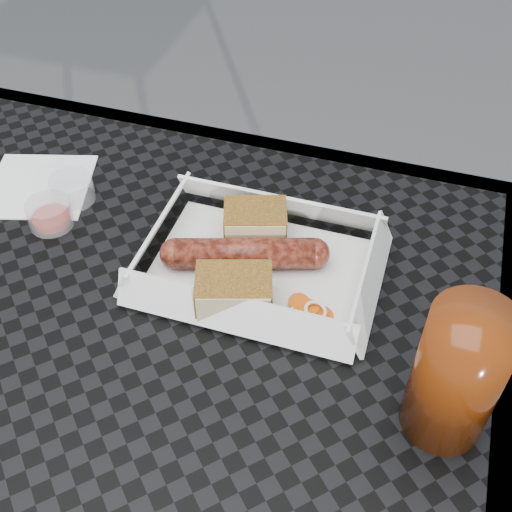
{
  "coord_description": "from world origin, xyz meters",
  "views": [
    {
      "loc": [
        0.26,
        -0.27,
        1.25
      ],
      "look_at": [
        0.13,
        0.16,
        0.78
      ],
      "focal_mm": 45.0,
      "sensor_mm": 36.0,
      "label": 1
    }
  ],
  "objects_px": {
    "patio_table": "(90,408)",
    "bratwurst": "(245,254)",
    "food_tray": "(259,268)",
    "drink_glass": "(457,375)"
  },
  "relations": [
    {
      "from": "patio_table",
      "to": "food_tray",
      "type": "height_order",
      "value": "food_tray"
    },
    {
      "from": "bratwurst",
      "to": "drink_glass",
      "type": "bearing_deg",
      "value": -29.28
    },
    {
      "from": "patio_table",
      "to": "drink_glass",
      "type": "bearing_deg",
      "value": 7.73
    },
    {
      "from": "drink_glass",
      "to": "patio_table",
      "type": "bearing_deg",
      "value": -172.27
    },
    {
      "from": "patio_table",
      "to": "bratwurst",
      "type": "bearing_deg",
      "value": 56.0
    },
    {
      "from": "food_tray",
      "to": "drink_glass",
      "type": "distance_m",
      "value": 0.25
    },
    {
      "from": "food_tray",
      "to": "bratwurst",
      "type": "xyz_separation_m",
      "value": [
        -0.01,
        -0.0,
        0.02
      ]
    },
    {
      "from": "bratwurst",
      "to": "drink_glass",
      "type": "xyz_separation_m",
      "value": [
        0.22,
        -0.12,
        0.05
      ]
    },
    {
      "from": "bratwurst",
      "to": "drink_glass",
      "type": "distance_m",
      "value": 0.26
    },
    {
      "from": "patio_table",
      "to": "bratwurst",
      "type": "distance_m",
      "value": 0.22
    }
  ]
}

